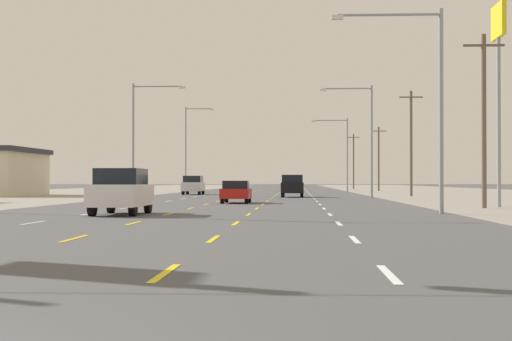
# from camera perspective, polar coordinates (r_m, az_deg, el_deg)

# --- Properties ---
(ground_plane) EXTENTS (572.00, 572.00, 0.00)m
(ground_plane) POSITION_cam_1_polar(r_m,az_deg,el_deg) (71.93, -0.21, -1.88)
(ground_plane) COLOR #4C4C4F
(lane_markings) EXTENTS (10.64, 227.60, 0.01)m
(lane_markings) POSITION_cam_1_polar(r_m,az_deg,el_deg) (110.39, 0.86, -1.47)
(lane_markings) COLOR white
(lane_markings) RESTS_ON ground
(signal_span_wire) EXTENTS (25.41, 0.53, 8.64)m
(signal_span_wire) POSITION_cam_1_polar(r_m,az_deg,el_deg) (16.99, -11.30, 11.33)
(signal_span_wire) COLOR brown
(signal_span_wire) RESTS_ON ground
(suv_inner_left_nearest) EXTENTS (1.98, 4.90, 1.98)m
(suv_inner_left_nearest) POSITION_cam_1_polar(r_m,az_deg,el_deg) (35.61, -9.34, -1.40)
(suv_inner_left_nearest) COLOR white
(suv_inner_left_nearest) RESTS_ON ground
(sedan_center_turn_near) EXTENTS (1.80, 4.50, 1.46)m
(sedan_center_turn_near) POSITION_cam_1_polar(r_m,az_deg,el_deg) (53.40, -1.39, -1.47)
(sedan_center_turn_near) COLOR red
(sedan_center_turn_near) RESTS_ON ground
(suv_inner_right_mid) EXTENTS (1.98, 4.90, 1.98)m
(suv_inner_right_mid) POSITION_cam_1_polar(r_m,az_deg,el_deg) (72.94, 2.54, -1.06)
(suv_inner_right_mid) COLOR black
(suv_inner_right_mid) RESTS_ON ground
(suv_far_left_midfar) EXTENTS (1.98, 4.90, 1.98)m
(suv_far_left_midfar) POSITION_cam_1_polar(r_m,az_deg,el_deg) (86.59, -4.39, -1.00)
(suv_far_left_midfar) COLOR silver
(suv_far_left_midfar) RESTS_ON ground
(pole_sign_right_row_1) EXTENTS (0.24, 2.56, 11.21)m
(pole_sign_right_row_1) POSITION_cam_1_polar(r_m,az_deg,el_deg) (47.53, 16.51, 8.07)
(pole_sign_right_row_1) COLOR gray
(pole_sign_right_row_1) RESTS_ON ground
(streetlight_right_row_0) EXTENTS (4.89, 0.26, 9.01)m
(streetlight_right_row_0) POSITION_cam_1_polar(r_m,az_deg,el_deg) (36.84, 11.87, 5.36)
(streetlight_right_row_0) COLOR gray
(streetlight_right_row_0) RESTS_ON ground
(streetlight_left_row_1) EXTENTS (4.57, 0.26, 9.78)m
(streetlight_left_row_1) POSITION_cam_1_polar(r_m,az_deg,el_deg) (70.82, -8.15, 2.73)
(streetlight_left_row_1) COLOR gray
(streetlight_left_row_1) RESTS_ON ground
(streetlight_right_row_1) EXTENTS (4.43, 0.26, 9.51)m
(streetlight_right_row_1) POSITION_cam_1_polar(r_m,az_deg,el_deg) (69.76, 7.66, 2.66)
(streetlight_right_row_1) COLOR gray
(streetlight_right_row_1) RESTS_ON ground
(streetlight_left_row_2) EXTENTS (3.65, 0.26, 10.79)m
(streetlight_left_row_2) POSITION_cam_1_polar(r_m,az_deg,el_deg) (103.62, -4.74, 1.87)
(streetlight_left_row_2) COLOR gray
(streetlight_left_row_2) RESTS_ON ground
(streetlight_right_row_2) EXTENTS (4.56, 0.26, 9.26)m
(streetlight_right_row_2) POSITION_cam_1_polar(r_m,az_deg,el_deg) (102.85, 6.09, 1.50)
(streetlight_right_row_2) COLOR gray
(streetlight_right_row_2) RESTS_ON ground
(utility_pole_right_row_0) EXTENTS (2.20, 0.26, 9.29)m
(utility_pole_right_row_0) POSITION_cam_1_polar(r_m,az_deg,el_deg) (45.39, 15.56, 3.58)
(utility_pole_right_row_0) COLOR brown
(utility_pole_right_row_0) RESTS_ON ground
(utility_pole_right_row_1) EXTENTS (2.20, 0.26, 9.96)m
(utility_pole_right_row_1) POSITION_cam_1_polar(r_m,az_deg,el_deg) (78.75, 10.73, 2.00)
(utility_pole_right_row_1) COLOR brown
(utility_pole_right_row_1) RESTS_ON ground
(utility_pole_right_row_2) EXTENTS (2.20, 0.26, 9.12)m
(utility_pole_right_row_2) POSITION_cam_1_polar(r_m,az_deg,el_deg) (117.59, 8.52, 0.90)
(utility_pole_right_row_2) COLOR brown
(utility_pole_right_row_2) RESTS_ON ground
(utility_pole_right_row_3) EXTENTS (2.20, 0.26, 9.73)m
(utility_pole_right_row_3) POSITION_cam_1_polar(r_m,az_deg,el_deg) (145.54, 6.80, 0.71)
(utility_pole_right_row_3) COLOR brown
(utility_pole_right_row_3) RESTS_ON ground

